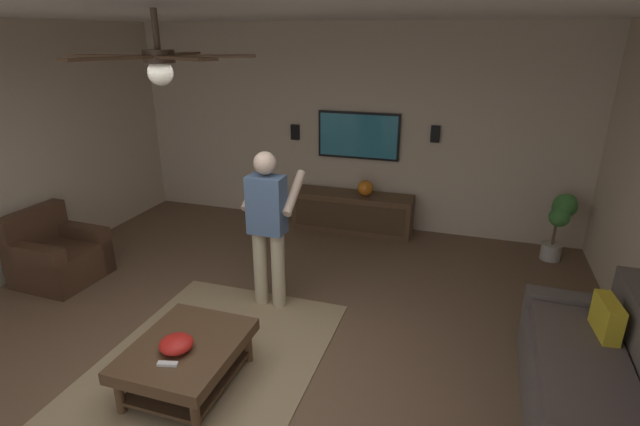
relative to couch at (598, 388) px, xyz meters
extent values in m
plane|color=brown|center=(-0.46, 2.71, -0.32)|extent=(9.10, 9.10, 0.00)
cube|color=#C6B299|center=(3.38, 2.71, 1.10)|extent=(0.10, 6.63, 2.84)
cube|color=#9E8460|center=(-0.34, 3.00, -0.31)|extent=(2.65, 1.83, 0.01)
cube|color=#564C47|center=(0.00, 0.04, -0.11)|extent=(1.92, 0.88, 0.42)
cube|color=#564C47|center=(0.86, 0.03, -0.03)|extent=(0.20, 0.84, 0.58)
cube|color=#524643|center=(0.00, 0.12, 0.16)|extent=(1.51, 0.63, 0.12)
cube|color=gold|center=(0.38, -0.06, 0.32)|extent=(0.37, 0.16, 0.36)
cube|color=#472D1E|center=(0.57, 5.38, -0.12)|extent=(0.83, 0.83, 0.40)
cube|color=#472D1E|center=(0.59, 5.70, 0.29)|extent=(0.81, 0.21, 0.42)
cube|color=#472D1E|center=(0.25, 5.39, -0.04)|extent=(0.19, 0.81, 0.56)
cube|color=#472D1E|center=(0.89, 5.37, -0.04)|extent=(0.19, 0.81, 0.56)
cube|color=#513823|center=(-0.54, 3.00, 0.03)|extent=(1.00, 0.80, 0.10)
cylinder|color=#513823|center=(-0.12, 2.68, -0.17)|extent=(0.07, 0.07, 0.30)
cylinder|color=#513823|center=(-0.12, 3.32, -0.17)|extent=(0.07, 0.07, 0.30)
cylinder|color=#513823|center=(-0.96, 2.68, -0.17)|extent=(0.07, 0.07, 0.30)
cylinder|color=#513823|center=(-0.96, 3.32, -0.17)|extent=(0.07, 0.07, 0.30)
cube|color=#452F1E|center=(-0.54, 3.00, -0.22)|extent=(0.88, 0.68, 0.03)
cube|color=#513823|center=(3.05, 2.57, -0.04)|extent=(0.44, 1.70, 0.55)
cube|color=#412C1C|center=(2.83, 2.57, -0.04)|extent=(0.01, 1.56, 0.39)
cube|color=black|center=(3.29, 2.57, 1.02)|extent=(0.05, 1.16, 0.65)
cube|color=teal|center=(3.27, 2.57, 1.02)|extent=(0.01, 1.10, 0.59)
cylinder|color=#C6B793|center=(0.81, 2.78, 0.09)|extent=(0.14, 0.14, 0.82)
cylinder|color=#C6B793|center=(0.81, 2.98, 0.09)|extent=(0.14, 0.14, 0.82)
cube|color=slate|center=(0.81, 2.88, 0.79)|extent=(0.22, 0.36, 0.58)
sphere|color=beige|center=(0.81, 2.88, 1.21)|extent=(0.22, 0.22, 0.22)
cylinder|color=beige|center=(0.99, 2.66, 0.88)|extent=(0.48, 0.09, 0.37)
cylinder|color=beige|center=(0.99, 3.10, 0.88)|extent=(0.48, 0.09, 0.37)
cube|color=white|center=(1.19, 2.88, 0.78)|extent=(0.04, 0.05, 0.16)
cylinder|color=#B7B2A8|center=(2.88, -0.06, -0.22)|extent=(0.24, 0.24, 0.20)
cylinder|color=brown|center=(2.88, -0.06, 0.05)|extent=(0.03, 0.03, 0.33)
sphere|color=#3D7F38|center=(2.96, -0.07, 0.35)|extent=(0.17, 0.17, 0.17)
sphere|color=#3D7F38|center=(2.84, -0.07, 0.27)|extent=(0.25, 0.25, 0.25)
sphere|color=#3D7F38|center=(2.89, -0.14, 0.45)|extent=(0.21, 0.21, 0.21)
sphere|color=#3D7F38|center=(2.84, -0.13, 0.40)|extent=(0.19, 0.19, 0.19)
sphere|color=#3D7F38|center=(2.95, -0.13, 0.38)|extent=(0.29, 0.29, 0.29)
ellipsoid|color=red|center=(-0.63, 3.02, 0.14)|extent=(0.26, 0.26, 0.12)
cube|color=white|center=(-0.81, 2.98, 0.09)|extent=(0.08, 0.16, 0.02)
sphere|color=orange|center=(3.04, 2.39, 0.34)|extent=(0.22, 0.22, 0.22)
cube|color=black|center=(3.30, 1.52, 1.10)|extent=(0.06, 0.12, 0.22)
cube|color=black|center=(3.30, 3.52, 1.01)|extent=(0.06, 0.12, 0.22)
cylinder|color=#4C3828|center=(-0.52, 2.97, 2.36)|extent=(0.04, 0.04, 0.28)
cylinder|color=#4C3828|center=(-0.52, 2.97, 2.22)|extent=(0.20, 0.20, 0.08)
sphere|color=silver|center=(-0.52, 2.97, 2.12)|extent=(0.16, 0.16, 0.16)
cube|color=brown|center=(-0.21, 3.03, 2.22)|extent=(0.57, 0.23, 0.02)
cube|color=brown|center=(-0.57, 3.28, 2.22)|extent=(0.19, 0.57, 0.02)
cube|color=brown|center=(-0.83, 3.07, 2.22)|extent=(0.57, 0.30, 0.02)
cube|color=brown|center=(-0.68, 2.69, 2.22)|extent=(0.38, 0.55, 0.02)
cube|color=brown|center=(-0.41, 2.67, 2.22)|extent=(0.32, 0.57, 0.02)
camera|label=1|loc=(-3.20, 1.04, 2.35)|focal=26.79mm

